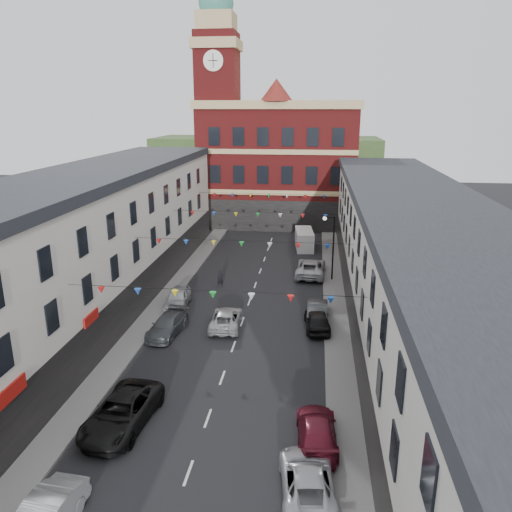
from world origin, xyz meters
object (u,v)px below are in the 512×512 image
at_px(car_right_b, 307,481).
at_px(car_right_c, 317,431).
at_px(car_left_d, 168,325).
at_px(car_left_c, 122,412).
at_px(street_lamp, 331,239).
at_px(car_left_e, 178,298).
at_px(car_right_e, 317,310).
at_px(moving_car, 226,318).
at_px(car_right_d, 317,320).
at_px(pedestrian, 220,279).
at_px(car_right_f, 311,267).
at_px(white_van, 304,239).

relative_size(car_right_b, car_right_c, 1.03).
bearing_deg(car_left_d, car_left_c, -78.06).
height_order(street_lamp, car_right_b, street_lamp).
bearing_deg(car_left_e, car_right_b, -65.62).
bearing_deg(street_lamp, car_right_e, -96.93).
bearing_deg(car_left_e, moving_car, -40.92).
xyz_separation_m(street_lamp, car_right_e, (-1.05, -8.65, -3.21)).
bearing_deg(car_right_d, car_right_b, 83.28).
height_order(street_lamp, car_left_e, street_lamp).
height_order(car_right_b, car_right_e, car_right_e).
height_order(street_lamp, car_left_c, street_lamp).
bearing_deg(car_right_c, car_right_b, 80.57).
relative_size(street_lamp, moving_car, 1.31).
relative_size(car_right_c, pedestrian, 3.05).
xyz_separation_m(car_left_e, pedestrian, (2.50, 4.92, 0.02)).
height_order(car_left_d, car_right_b, car_right_b).
relative_size(car_left_e, car_right_c, 0.93).
xyz_separation_m(car_left_e, moving_car, (4.48, -3.25, -0.09)).
relative_size(car_right_e, car_right_f, 0.76).
bearing_deg(car_right_e, car_left_d, 21.64).
bearing_deg(car_right_e, car_right_c, 90.68).
relative_size(car_right_c, moving_car, 1.00).
relative_size(moving_car, white_van, 0.97).
bearing_deg(car_left_e, car_right_e, -9.81).
bearing_deg(moving_car, car_left_e, -38.79).
xyz_separation_m(car_right_e, car_right_f, (-0.66, 9.96, 0.08)).
relative_size(car_left_c, car_right_f, 1.00).
height_order(car_left_c, car_right_c, car_left_c).
bearing_deg(car_left_c, car_right_e, 61.78).
relative_size(street_lamp, car_right_e, 1.43).
height_order(car_left_d, car_right_f, car_right_f).
bearing_deg(street_lamp, car_right_d, -95.66).
bearing_deg(car_right_b, car_right_c, -102.47).
xyz_separation_m(street_lamp, car_right_f, (-1.71, 1.32, -3.13)).
height_order(car_right_e, pedestrian, pedestrian).
bearing_deg(car_right_b, car_right_f, -95.68).
bearing_deg(car_right_f, street_lamp, 145.10).
bearing_deg(car_left_e, car_right_f, 36.16).
bearing_deg(car_left_e, white_van, 57.69).
bearing_deg(pedestrian, car_right_d, -59.89).
xyz_separation_m(car_right_c, car_right_e, (0.00, 14.63, 0.03)).
height_order(street_lamp, car_right_c, street_lamp).
bearing_deg(car_right_d, car_right_f, -92.25).
xyz_separation_m(car_left_e, white_van, (9.48, 18.33, 0.31)).
relative_size(white_van, pedestrian, 3.14).
xyz_separation_m(street_lamp, car_left_e, (-12.05, -7.71, -3.17)).
bearing_deg(car_right_f, car_right_e, 96.48).
height_order(car_right_e, moving_car, car_right_e).
height_order(car_left_c, car_right_b, car_left_c).
distance_m(car_left_c, car_right_d, 15.75).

